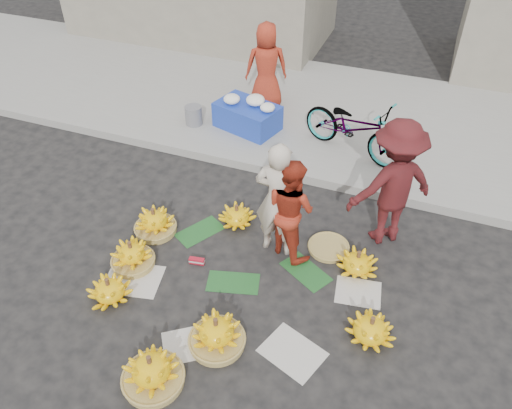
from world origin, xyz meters
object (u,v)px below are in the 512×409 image
(banana_bunch_0, at_px, (132,256))
(vendor_cream, at_px, (278,200))
(banana_bunch_4, at_px, (371,329))
(flower_table, at_px, (248,115))
(bicycle, at_px, (354,127))

(banana_bunch_0, xyz_separation_m, vendor_cream, (1.63, 0.95, 0.66))
(banana_bunch_4, height_order, vendor_cream, vendor_cream)
(banana_bunch_4, distance_m, flower_table, 4.57)
(banana_bunch_0, relative_size, flower_table, 0.45)
(banana_bunch_4, bearing_deg, banana_bunch_0, 179.41)
(banana_bunch_0, distance_m, vendor_cream, 2.00)
(vendor_cream, xyz_separation_m, flower_table, (-1.42, 2.57, -0.45))
(vendor_cream, bearing_deg, bicycle, -99.57)
(banana_bunch_0, height_order, vendor_cream, vendor_cream)
(banana_bunch_4, distance_m, vendor_cream, 1.87)
(banana_bunch_4, relative_size, bicycle, 0.32)
(bicycle, bearing_deg, banana_bunch_0, 168.69)
(banana_bunch_4, xyz_separation_m, vendor_cream, (-1.45, 0.98, 0.68))
(flower_table, height_order, bicycle, bicycle)
(flower_table, bearing_deg, vendor_cream, -44.83)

